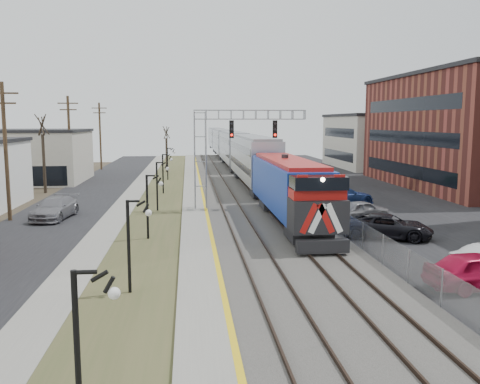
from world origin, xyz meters
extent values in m
cube|color=black|center=(-11.50, 35.00, 0.02)|extent=(7.00, 120.00, 0.04)
cube|color=gray|center=(-7.00, 35.00, 0.04)|extent=(2.00, 120.00, 0.08)
cube|color=#3F4625|center=(-4.00, 35.00, 0.03)|extent=(4.00, 120.00, 0.06)
cube|color=gray|center=(-1.00, 35.00, 0.12)|extent=(2.00, 120.00, 0.24)
cube|color=#595651|center=(4.00, 35.00, 0.10)|extent=(8.00, 120.00, 0.20)
cube|color=black|center=(16.00, 35.00, 0.02)|extent=(16.00, 120.00, 0.04)
cube|color=gold|center=(-0.12, 35.00, 0.24)|extent=(0.24, 120.00, 0.01)
cube|color=#2D2119|center=(1.25, 35.00, 0.28)|extent=(0.08, 120.00, 0.15)
cube|color=#2D2119|center=(2.75, 35.00, 0.28)|extent=(0.08, 120.00, 0.15)
cube|color=#2D2119|center=(4.75, 35.00, 0.28)|extent=(0.08, 120.00, 0.15)
cube|color=#2D2119|center=(6.25, 35.00, 0.28)|extent=(0.08, 120.00, 0.15)
cube|color=#13349E|center=(5.50, 21.17, 2.47)|extent=(3.00, 17.00, 4.25)
cube|color=black|center=(5.50, 12.47, 0.70)|extent=(2.80, 0.50, 0.70)
cube|color=#ACADB7|center=(5.50, 41.47, 3.01)|extent=(3.00, 22.00, 5.33)
cube|color=#ACADB7|center=(5.50, 64.27, 3.01)|extent=(3.00, 22.00, 5.33)
cube|color=#ACADB7|center=(5.50, 87.07, 3.01)|extent=(3.00, 22.00, 5.33)
cube|color=#ACADB7|center=(5.50, 109.87, 3.01)|extent=(3.00, 22.00, 5.33)
cube|color=gray|center=(-0.50, 28.00, 4.00)|extent=(1.00, 1.00, 8.00)
cube|color=gray|center=(3.50, 28.00, 7.75)|extent=(9.00, 0.80, 0.80)
cube|color=black|center=(2.00, 27.55, 6.60)|extent=(0.35, 0.25, 1.40)
cube|color=black|center=(5.50, 27.55, 6.60)|extent=(0.35, 0.25, 1.40)
cylinder|color=black|center=(-4.00, -2.00, 2.00)|extent=(0.14, 0.14, 4.00)
cylinder|color=black|center=(-4.00, 8.00, 2.00)|extent=(0.14, 0.14, 4.00)
cylinder|color=black|center=(-4.00, 18.00, 2.00)|extent=(0.14, 0.14, 4.00)
cylinder|color=black|center=(-4.00, 28.00, 2.00)|extent=(0.14, 0.14, 4.00)
cylinder|color=black|center=(-4.00, 38.00, 2.00)|extent=(0.14, 0.14, 4.00)
cylinder|color=black|center=(-4.00, 50.00, 2.00)|extent=(0.14, 0.14, 4.00)
cylinder|color=#4C3823|center=(-14.50, 25.00, 5.00)|extent=(0.28, 0.28, 10.00)
cylinder|color=#4C3823|center=(-14.50, 45.00, 5.00)|extent=(0.28, 0.28, 10.00)
cylinder|color=#4C3823|center=(-14.50, 65.00, 5.00)|extent=(0.28, 0.28, 10.00)
cube|color=gray|center=(8.20, 35.00, 0.80)|extent=(0.04, 120.00, 1.60)
cube|color=#B8B2A1|center=(-21.00, 50.00, 3.00)|extent=(14.00, 12.00, 6.00)
cube|color=brown|center=(30.00, 40.00, 6.00)|extent=(16.00, 26.00, 12.00)
cube|color=#B8B2A1|center=(30.00, 65.00, 4.00)|extent=(16.00, 18.00, 8.00)
cylinder|color=#382D23|center=(-16.00, 40.00, 2.97)|extent=(0.30, 0.30, 5.95)
cylinder|color=#382D23|center=(-4.50, 60.00, 2.45)|extent=(0.30, 0.30, 4.90)
imported|color=black|center=(10.81, 16.71, 0.74)|extent=(5.85, 4.35, 1.48)
imported|color=navy|center=(11.79, 29.23, 0.81)|extent=(6.03, 3.85, 1.63)
imported|color=slate|center=(11.29, 22.81, 0.71)|extent=(4.51, 3.05, 1.42)
imported|color=#0D4224|center=(13.75, 41.68, 0.81)|extent=(5.17, 3.00, 1.61)
imported|color=gray|center=(-11.39, 25.41, 0.80)|extent=(2.93, 5.75, 1.60)
camera|label=1|loc=(-1.49, -12.99, 7.20)|focal=38.00mm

